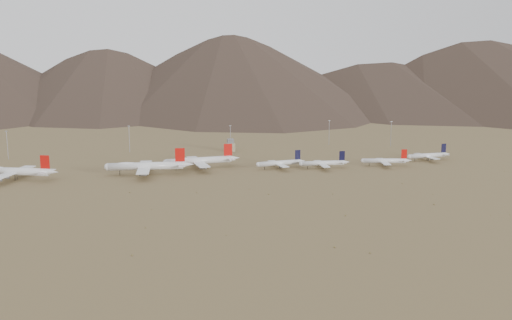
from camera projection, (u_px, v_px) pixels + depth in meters
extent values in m
plane|color=olive|center=(216.00, 178.00, 431.89)|extent=(3000.00, 3000.00, 0.00)
cylinder|color=white|center=(14.00, 171.00, 425.36)|extent=(53.00, 23.81, 5.62)
cone|color=white|center=(52.00, 172.00, 420.94)|extent=(10.92, 8.09, 5.05)
cube|color=white|center=(13.00, 172.00, 425.67)|extent=(25.16, 49.79, 0.70)
cube|color=white|center=(47.00, 172.00, 421.54)|extent=(11.05, 19.46, 0.34)
cube|color=red|center=(45.00, 162.00, 420.37)|extent=(6.81, 2.88, 9.96)
cylinder|color=black|center=(17.00, 177.00, 427.44)|extent=(0.45, 0.45, 3.80)
cylinder|color=black|center=(15.00, 178.00, 424.70)|extent=(0.45, 0.45, 3.80)
cylinder|color=slate|center=(20.00, 171.00, 435.62)|extent=(5.97, 4.23, 2.53)
cylinder|color=slate|center=(5.00, 177.00, 416.24)|extent=(5.97, 4.23, 2.53)
cylinder|color=slate|center=(27.00, 169.00, 444.34)|extent=(5.97, 4.23, 2.53)
cylinder|color=white|center=(146.00, 166.00, 443.37)|extent=(57.87, 9.94, 5.95)
sphere|color=white|center=(108.00, 167.00, 439.62)|extent=(5.83, 5.83, 5.83)
cone|color=white|center=(188.00, 164.00, 447.48)|extent=(10.71, 6.06, 5.36)
cube|color=white|center=(144.00, 167.00, 443.38)|extent=(12.86, 53.31, 0.74)
cube|color=white|center=(182.00, 164.00, 446.85)|extent=(6.57, 20.37, 0.36)
cube|color=red|center=(180.00, 155.00, 445.31)|extent=(7.51, 1.06, 10.56)
cylinder|color=black|center=(120.00, 173.00, 441.66)|extent=(0.38, 0.38, 4.03)
cylinder|color=black|center=(148.00, 172.00, 445.88)|extent=(0.48, 0.48, 4.03)
cylinder|color=black|center=(148.00, 173.00, 442.98)|extent=(0.48, 0.48, 4.03)
ellipsoid|color=white|center=(126.00, 164.00, 441.12)|extent=(18.70, 5.73, 3.57)
cylinder|color=slate|center=(145.00, 166.00, 453.94)|extent=(5.93, 3.07, 2.68)
cylinder|color=slate|center=(144.00, 172.00, 433.36)|extent=(5.93, 3.07, 2.68)
cylinder|color=slate|center=(146.00, 164.00, 463.20)|extent=(5.93, 3.07, 2.68)
cylinder|color=slate|center=(143.00, 174.00, 424.10)|extent=(5.93, 3.07, 2.68)
cylinder|color=white|center=(199.00, 161.00, 467.78)|extent=(54.52, 12.74, 5.61)
sphere|color=white|center=(166.00, 163.00, 459.01)|extent=(5.49, 5.49, 5.49)
cone|color=white|center=(234.00, 158.00, 477.53)|extent=(10.35, 6.29, 5.05)
cube|color=white|center=(198.00, 162.00, 467.59)|extent=(15.19, 50.45, 0.70)
cube|color=white|center=(229.00, 158.00, 476.10)|extent=(7.34, 19.38, 0.34)
cube|color=red|center=(228.00, 150.00, 474.43)|extent=(7.06, 1.43, 9.95)
cylinder|color=black|center=(176.00, 168.00, 462.50)|extent=(0.36, 0.36, 3.80)
cylinder|color=black|center=(200.00, 166.00, 470.30)|extent=(0.45, 0.45, 3.80)
cylinder|color=black|center=(201.00, 167.00, 467.69)|extent=(0.45, 0.45, 3.80)
ellipsoid|color=white|center=(182.00, 160.00, 462.94)|extent=(17.77, 6.47, 3.36)
cylinder|color=slate|center=(195.00, 161.00, 477.08)|extent=(5.71, 3.22, 2.52)
cylinder|color=slate|center=(201.00, 166.00, 458.61)|extent=(5.71, 3.22, 2.52)
cylinder|color=slate|center=(193.00, 159.00, 485.39)|extent=(5.71, 3.22, 2.52)
cylinder|color=slate|center=(203.00, 168.00, 450.29)|extent=(5.71, 3.22, 2.52)
cylinder|color=white|center=(279.00, 163.00, 467.91)|extent=(36.75, 10.04, 3.97)
sphere|color=white|center=(258.00, 165.00, 461.39)|extent=(3.89, 3.89, 3.89)
cone|color=white|center=(302.00, 161.00, 475.14)|extent=(7.09, 4.63, 3.58)
cube|color=white|center=(278.00, 164.00, 467.75)|extent=(11.02, 31.91, 0.50)
cube|color=white|center=(298.00, 161.00, 474.08)|extent=(5.24, 12.30, 0.24)
cube|color=black|center=(298.00, 155.00, 472.82)|extent=(4.75, 1.15, 7.84)
cylinder|color=black|center=(265.00, 168.00, 463.96)|extent=(0.42, 0.42, 2.72)
cylinder|color=black|center=(279.00, 167.00, 469.69)|extent=(0.52, 0.52, 2.72)
cylinder|color=black|center=(280.00, 167.00, 467.87)|extent=(0.52, 0.52, 2.72)
cylinder|color=slate|center=(274.00, 163.00, 475.98)|extent=(3.91, 2.38, 1.79)
cylinder|color=slate|center=(283.00, 167.00, 459.88)|extent=(3.91, 2.38, 1.79)
cylinder|color=white|center=(323.00, 163.00, 468.21)|extent=(35.85, 5.43, 3.88)
sphere|color=white|center=(301.00, 164.00, 465.43)|extent=(3.80, 3.80, 3.80)
cone|color=white|center=(346.00, 162.00, 471.26)|extent=(6.58, 3.77, 3.49)
cube|color=white|center=(322.00, 164.00, 468.20)|extent=(7.04, 30.84, 0.48)
cube|color=white|center=(343.00, 162.00, 470.80)|extent=(3.72, 11.76, 0.23)
cube|color=black|center=(342.00, 156.00, 469.71)|extent=(4.65, 0.55, 7.65)
cylinder|color=black|center=(308.00, 167.00, 466.86)|extent=(0.41, 0.41, 2.65)
cylinder|color=black|center=(323.00, 167.00, 469.86)|extent=(0.51, 0.51, 2.65)
cylinder|color=black|center=(324.00, 167.00, 467.97)|extent=(0.51, 0.51, 2.65)
cylinder|color=slate|center=(319.00, 163.00, 476.70)|extent=(3.64, 1.90, 1.75)
cylinder|color=slate|center=(325.00, 167.00, 460.06)|extent=(3.64, 1.90, 1.75)
cylinder|color=white|center=(384.00, 161.00, 478.31)|extent=(35.95, 10.55, 3.89)
sphere|color=white|center=(363.00, 161.00, 478.07)|extent=(3.81, 3.81, 3.81)
cone|color=white|center=(408.00, 160.00, 478.53)|extent=(7.00, 4.65, 3.50)
cube|color=white|center=(383.00, 161.00, 478.41)|extent=(11.40, 31.26, 0.49)
cube|color=white|center=(405.00, 160.00, 478.47)|extent=(5.36, 12.08, 0.23)
cube|color=red|center=(404.00, 154.00, 477.47)|extent=(4.64, 1.22, 7.68)
cylinder|color=black|center=(369.00, 165.00, 478.74)|extent=(0.41, 0.41, 2.66)
cylinder|color=black|center=(385.00, 164.00, 479.88)|extent=(0.51, 0.51, 2.66)
cylinder|color=black|center=(385.00, 165.00, 477.96)|extent=(0.51, 0.51, 2.66)
cylinder|color=slate|center=(381.00, 161.00, 487.04)|extent=(3.85, 2.39, 1.75)
cylinder|color=slate|center=(386.00, 165.00, 470.12)|extent=(3.85, 2.39, 1.75)
cylinder|color=white|center=(427.00, 156.00, 502.75)|extent=(36.51, 8.25, 3.94)
sphere|color=white|center=(410.00, 157.00, 497.10)|extent=(3.86, 3.86, 3.86)
cone|color=white|center=(447.00, 154.00, 509.02)|extent=(6.91, 4.30, 3.55)
cube|color=white|center=(427.00, 156.00, 502.63)|extent=(9.48, 31.58, 0.49)
cube|color=white|center=(444.00, 154.00, 508.10)|extent=(4.66, 12.13, 0.24)
cube|color=black|center=(444.00, 148.00, 506.87)|extent=(4.73, 0.92, 7.78)
cylinder|color=black|center=(415.00, 160.00, 499.40)|extent=(0.41, 0.41, 2.70)
cylinder|color=black|center=(427.00, 159.00, 504.50)|extent=(0.52, 0.52, 2.70)
cylinder|color=black|center=(428.00, 159.00, 502.66)|extent=(0.52, 0.52, 2.70)
cylinder|color=slate|center=(421.00, 156.00, 510.93)|extent=(3.82, 2.19, 1.77)
cylinder|color=slate|center=(432.00, 159.00, 494.69)|extent=(3.82, 2.19, 1.77)
cube|color=#988C67|center=(230.00, 147.00, 552.66)|extent=(8.00, 8.00, 8.00)
cube|color=slate|center=(230.00, 141.00, 551.57)|extent=(6.00, 6.00, 4.00)
cylinder|color=gray|center=(7.00, 145.00, 508.53)|extent=(0.50, 0.50, 25.00)
cube|color=gray|center=(6.00, 131.00, 506.19)|extent=(2.00, 0.60, 0.80)
cylinder|color=gray|center=(129.00, 139.00, 544.70)|extent=(0.50, 0.50, 25.00)
cube|color=gray|center=(129.00, 126.00, 542.37)|extent=(2.00, 0.60, 0.80)
cylinder|color=gray|center=(230.00, 139.00, 547.99)|extent=(0.50, 0.50, 25.00)
cube|color=gray|center=(230.00, 126.00, 545.65)|extent=(2.00, 0.60, 0.80)
cylinder|color=gray|center=(329.00, 133.00, 589.40)|extent=(0.50, 0.50, 25.00)
cube|color=gray|center=(329.00, 121.00, 587.06)|extent=(2.00, 0.60, 0.80)
cylinder|color=gray|center=(391.00, 134.00, 581.14)|extent=(0.50, 0.50, 25.00)
cube|color=gray|center=(391.00, 122.00, 578.80)|extent=(2.00, 0.60, 0.80)
ellipsoid|color=olive|center=(510.00, 215.00, 333.03)|extent=(0.69, 0.69, 0.42)
ellipsoid|color=olive|center=(249.00, 189.00, 395.55)|extent=(0.56, 0.56, 0.47)
ellipsoid|color=olive|center=(333.00, 194.00, 382.55)|extent=(0.76, 0.76, 0.51)
ellipsoid|color=olive|center=(269.00, 194.00, 382.17)|extent=(0.91, 0.91, 0.60)
ellipsoid|color=olive|center=(491.00, 215.00, 332.62)|extent=(0.50, 0.50, 0.38)
ellipsoid|color=olive|center=(130.00, 193.00, 386.22)|extent=(0.95, 0.95, 0.68)
ellipsoid|color=olive|center=(370.00, 253.00, 269.26)|extent=(0.96, 0.96, 0.49)
ellipsoid|color=olive|center=(505.00, 172.00, 455.95)|extent=(0.66, 0.66, 0.37)
ellipsoid|color=olive|center=(433.00, 194.00, 381.88)|extent=(0.62, 0.62, 0.37)
ellipsoid|color=olive|center=(495.00, 181.00, 423.45)|extent=(0.62, 0.62, 0.33)
ellipsoid|color=olive|center=(339.00, 200.00, 367.58)|extent=(0.67, 0.67, 0.34)
ellipsoid|color=olive|center=(145.00, 228.00, 308.34)|extent=(0.70, 0.70, 0.58)
ellipsoid|color=olive|center=(334.00, 247.00, 277.16)|extent=(0.95, 0.95, 0.72)
ellipsoid|color=olive|center=(172.00, 190.00, 392.94)|extent=(0.55, 0.55, 0.43)
ellipsoid|color=olive|center=(132.00, 255.00, 265.73)|extent=(0.81, 0.81, 0.73)
ellipsoid|color=olive|center=(197.00, 193.00, 386.13)|extent=(0.79, 0.79, 0.55)
ellipsoid|color=olive|center=(226.00, 235.00, 295.64)|extent=(0.63, 0.63, 0.39)
ellipsoid|color=olive|center=(152.00, 210.00, 344.19)|extent=(0.55, 0.55, 0.47)
ellipsoid|color=olive|center=(402.00, 184.00, 412.90)|extent=(0.82, 0.82, 0.62)
ellipsoid|color=olive|center=(434.00, 204.00, 355.69)|extent=(0.97, 0.97, 0.62)
ellipsoid|color=olive|center=(345.00, 215.00, 331.37)|extent=(0.97, 0.97, 0.68)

